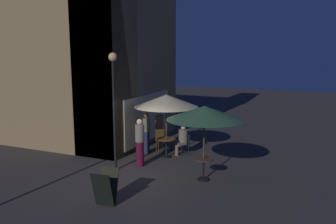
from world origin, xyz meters
The scene contains 14 objects.
ground_plane centered at (0.00, 0.00, 0.00)m, with size 60.00×60.00×0.00m, color #3A3532.
cafe_building centered at (2.93, 4.02, 4.66)m, with size 6.15×8.07×9.33m.
street_lamp_near_corner centered at (0.20, 0.82, 2.81)m, with size 0.30×0.30×4.15m.
menu_sandwich_board centered at (-2.40, -0.47, 0.51)m, with size 0.73×0.63×0.98m.
cafe_table_0 centered at (2.31, -0.23, 0.56)m, with size 0.74×0.74×0.77m.
cafe_table_1 centered at (0.49, -2.36, 0.50)m, with size 0.64×0.64×0.74m.
patio_umbrella_0 centered at (2.31, -0.23, 2.28)m, with size 2.52×2.52×2.54m.
patio_umbrella_1 centered at (0.49, -2.36, 2.25)m, with size 2.46×2.46×2.48m.
cafe_chair_0 centered at (2.99, -0.76, 0.51)m, with size 0.56×0.56×0.84m.
cafe_chair_1 centered at (2.94, 0.33, 0.58)m, with size 0.54×0.54×0.95m.
patron_seated_0 centered at (2.89, -0.68, 0.71)m, with size 0.56×0.54×1.25m.
patron_standing_1 centered at (0.94, 0.23, 0.90)m, with size 0.34×0.34×1.77m.
patron_standing_2 centered at (3.57, 0.66, 0.81)m, with size 0.36×0.36×1.62m.
patron_standing_3 centered at (2.51, 0.76, 0.86)m, with size 0.30×0.30×1.69m.
Camera 1 is at (-9.95, -5.61, 4.16)m, focal length 37.04 mm.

